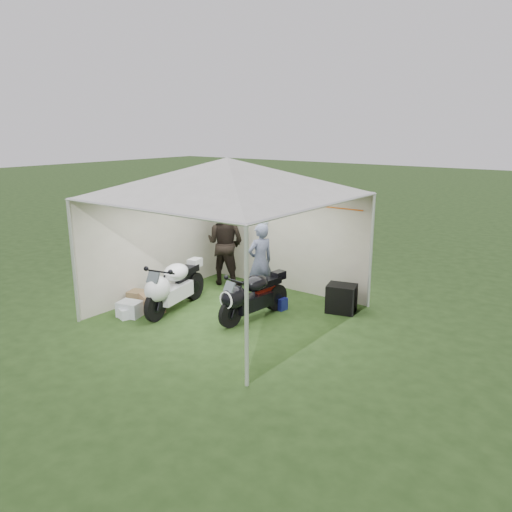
% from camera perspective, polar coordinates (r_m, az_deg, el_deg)
% --- Properties ---
extents(ground, '(80.00, 80.00, 0.00)m').
position_cam_1_polar(ground, '(9.82, -3.10, -6.59)').
color(ground, '#233C16').
rests_on(ground, ground).
extents(canopy_tent, '(5.66, 5.66, 3.00)m').
position_cam_1_polar(canopy_tent, '(9.24, -3.19, 8.55)').
color(canopy_tent, silver).
rests_on(canopy_tent, ground).
extents(motorcycle_white, '(0.70, 1.93, 0.96)m').
position_cam_1_polar(motorcycle_white, '(9.90, -9.56, -3.32)').
color(motorcycle_white, black).
rests_on(motorcycle_white, ground).
extents(motorcycle_black, '(0.52, 1.77, 0.87)m').
position_cam_1_polar(motorcycle_black, '(9.35, -0.62, -4.50)').
color(motorcycle_black, black).
rests_on(motorcycle_black, ground).
extents(paddock_stand, '(0.34, 0.24, 0.24)m').
position_cam_1_polar(paddock_stand, '(10.03, 2.60, -5.38)').
color(paddock_stand, '#2830CD').
rests_on(paddock_stand, ground).
extents(person_dark_jacket, '(1.05, 0.89, 1.91)m').
position_cam_1_polar(person_dark_jacket, '(11.43, -3.53, 1.46)').
color(person_dark_jacket, black).
rests_on(person_dark_jacket, ground).
extents(person_blue_jacket, '(0.57, 0.69, 1.63)m').
position_cam_1_polar(person_blue_jacket, '(10.38, 0.49, -0.67)').
color(person_blue_jacket, slate).
rests_on(person_blue_jacket, ground).
extents(equipment_box, '(0.65, 0.57, 0.55)m').
position_cam_1_polar(equipment_box, '(9.95, 9.74, -4.80)').
color(equipment_box, black).
rests_on(equipment_box, ground).
extents(crate_0, '(0.51, 0.45, 0.29)m').
position_cam_1_polar(crate_0, '(9.93, -14.20, -5.88)').
color(crate_0, silver).
rests_on(crate_0, ground).
extents(crate_1, '(0.53, 0.53, 0.37)m').
position_cam_1_polar(crate_1, '(10.05, -11.78, -5.27)').
color(crate_1, olive).
rests_on(crate_1, ground).
extents(crate_2, '(0.32, 0.29, 0.20)m').
position_cam_1_polar(crate_2, '(9.87, -14.73, -6.34)').
color(crate_2, silver).
rests_on(crate_2, ground).
extents(crate_3, '(0.54, 0.46, 0.30)m').
position_cam_1_polar(crate_3, '(10.46, -13.11, -4.73)').
color(crate_3, brown).
rests_on(crate_3, ground).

